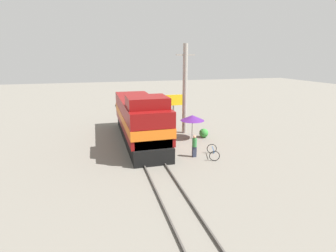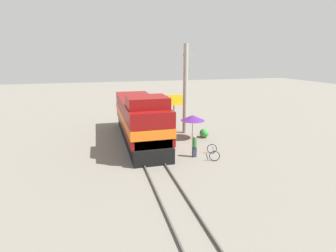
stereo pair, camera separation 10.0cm
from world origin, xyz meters
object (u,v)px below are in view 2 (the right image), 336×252
object	(u,v)px
locomotive	(140,119)
utility_pole	(185,89)
billboard_sign	(174,103)
bicycle	(213,152)
person_bystander	(194,145)
vendor_umbrella	(193,118)

from	to	relation	value
locomotive	utility_pole	size ratio (longest dim) A/B	1.44
utility_pole	locomotive	bearing A→B (deg)	-161.60
billboard_sign	bicycle	world-z (taller)	billboard_sign
bicycle	locomotive	bearing A→B (deg)	148.73
billboard_sign	person_bystander	world-z (taller)	billboard_sign
locomotive	billboard_sign	xyz separation A→B (m)	(4.09, 3.58, 0.70)
bicycle	vendor_umbrella	bearing A→B (deg)	106.17
person_bystander	utility_pole	bearing A→B (deg)	77.76
vendor_umbrella	utility_pole	bearing A→B (deg)	92.10
utility_pole	vendor_umbrella	size ratio (longest dim) A/B	3.86
locomotive	vendor_umbrella	bearing A→B (deg)	-5.41
locomotive	bicycle	world-z (taller)	locomotive
utility_pole	bicycle	distance (m)	7.79
locomotive	bicycle	bearing A→B (deg)	-48.66
utility_pole	bicycle	bearing A→B (deg)	-90.24
utility_pole	vendor_umbrella	world-z (taller)	utility_pole
billboard_sign	person_bystander	bearing A→B (deg)	-95.81
vendor_umbrella	person_bystander	world-z (taller)	vendor_umbrella
vendor_umbrella	billboard_sign	size ratio (longest dim) A/B	0.63
locomotive	vendor_umbrella	size ratio (longest dim) A/B	5.57
utility_pole	vendor_umbrella	bearing A→B (deg)	-87.90
locomotive	billboard_sign	size ratio (longest dim) A/B	3.48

